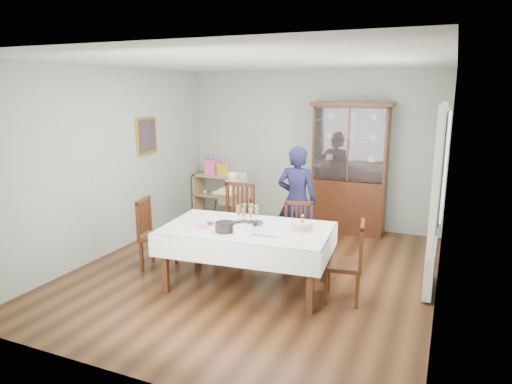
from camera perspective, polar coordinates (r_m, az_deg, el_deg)
The scene contains 25 objects.
floor at distance 6.16m, azimuth -0.25°, elevation -9.93°, with size 5.00×5.00×0.00m, color #593319.
room_shell at distance 6.21m, azimuth 1.70°, elevation 6.55°, with size 5.00×5.00×5.00m.
dining_table at distance 5.58m, azimuth -1.13°, elevation -8.11°, with size 2.10×1.33×0.76m.
china_cabinet at distance 7.72m, azimuth 11.63°, elevation 3.15°, with size 1.30×0.48×2.18m.
sideboard at distance 8.73m, azimuth -4.82°, elevation -0.38°, with size 0.90×0.38×0.80m.
picture_frame at distance 7.54m, azimuth -13.52°, elevation 6.88°, with size 0.04×0.48×0.58m, color gold.
window at distance 5.57m, azimuth 22.53°, elevation 3.27°, with size 0.04×1.02×1.22m, color white.
curtain_left at distance 4.98m, azimuth 21.58°, elevation 1.16°, with size 0.07×0.30×1.55m, color silver.
curtain_right at distance 6.20m, azimuth 22.02°, elevation 3.25°, with size 0.07×0.30×1.55m, color silver.
radiator at distance 5.89m, azimuth 20.90°, elevation -8.75°, with size 0.10×0.80×0.55m, color white.
chair_far_left at distance 6.57m, azimuth -2.69°, elevation -5.53°, with size 0.48×0.48×1.06m.
chair_far_right at distance 6.20m, azimuth 5.22°, elevation -7.19°, with size 0.50×0.50×0.89m.
chair_end_left at distance 6.34m, azimuth -12.18°, elevation -6.80°, with size 0.51×0.51×0.96m.
chair_end_right at distance 5.37m, azimuth 10.97°, elevation -10.44°, with size 0.48×0.48×0.94m.
woman at distance 6.64m, azimuth 5.12°, elevation -1.04°, with size 0.58×0.38×1.59m, color black.
high_chair at distance 7.40m, azimuth -2.88°, elevation -2.53°, with size 0.54×0.54×1.09m.
champagne_tray at distance 5.56m, azimuth -1.07°, elevation -3.35°, with size 0.39×0.39×0.23m.
birthday_cake at distance 5.36m, azimuth 5.82°, elevation -4.27°, with size 0.28×0.28×0.19m.
plate_stack_dark at distance 5.30m, azimuth -3.90°, elevation -4.37°, with size 0.23×0.23×0.11m, color black.
plate_stack_white at distance 5.18m, azimuth -1.63°, elevation -4.82°, with size 0.23×0.23×0.10m, color white.
napkin_stack at distance 5.50m, azimuth -6.71°, elevation -4.31°, with size 0.13×0.13×0.02m, color #FF5D9E.
cutlery at distance 5.64m, azimuth -6.06°, elevation -3.90°, with size 0.10×0.15×0.01m, color silver, non-canonical shape.
cake_knife at distance 5.12m, azimuth 1.17°, elevation -5.53°, with size 0.30×0.03×0.01m, color silver.
gift_bag_pink at distance 8.66m, azimuth -5.69°, elevation 3.32°, with size 0.20×0.13×0.38m.
gift_bag_orange at distance 8.55m, azimuth -4.23°, elevation 3.08°, with size 0.20×0.16×0.33m.
Camera 1 is at (2.27, -5.21, 2.37)m, focal length 32.00 mm.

